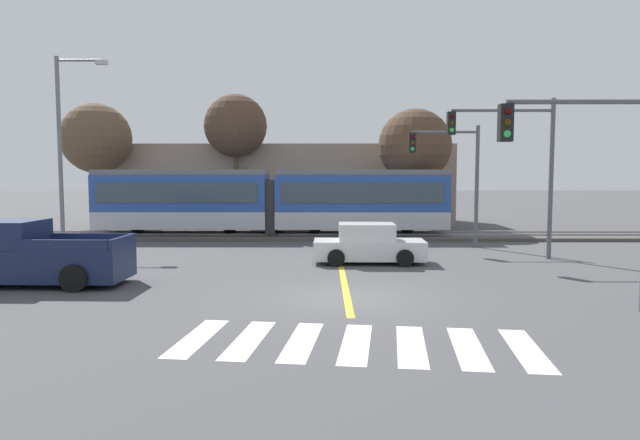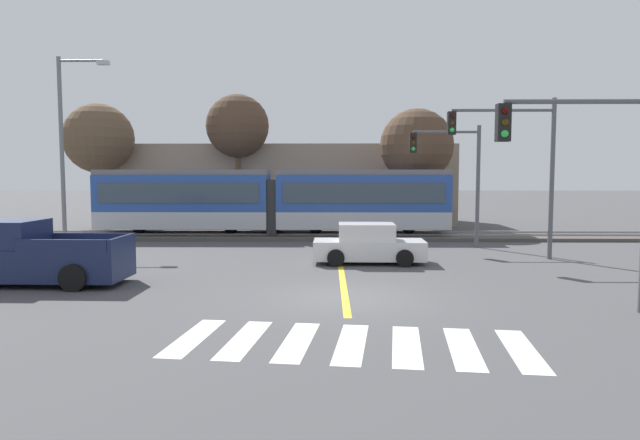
{
  "view_description": "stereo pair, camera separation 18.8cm",
  "coord_description": "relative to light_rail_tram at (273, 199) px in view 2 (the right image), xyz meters",
  "views": [
    {
      "loc": [
        -0.66,
        -15.45,
        3.41
      ],
      "look_at": [
        -0.78,
        6.69,
        1.6
      ],
      "focal_mm": 32.0,
      "sensor_mm": 36.0,
      "label": 1
    },
    {
      "loc": [
        -0.47,
        -15.45,
        3.41
      ],
      "look_at": [
        -0.78,
        6.69,
        1.6
      ],
      "focal_mm": 32.0,
      "sensor_mm": 36.0,
      "label": 2
    }
  ],
  "objects": [
    {
      "name": "crosswalk_stripe_0",
      "position": [
        0.12,
        -18.71,
        -2.04
      ],
      "size": [
        0.88,
        2.85,
        0.01
      ],
      "primitive_type": "cube",
      "rotation": [
        0.0,
        0.0,
        -0.12
      ],
      "color": "silver",
      "rests_on": "ground"
    },
    {
      "name": "traffic_light_far_right",
      "position": [
        8.68,
        -4.07,
        1.69
      ],
      "size": [
        3.25,
        0.38,
        5.6
      ],
      "color": "#515459",
      "rests_on": "ground"
    },
    {
      "name": "crosswalk_stripe_4",
      "position": [
        4.49,
        -19.22,
        -2.04
      ],
      "size": [
        0.88,
        2.85,
        0.01
      ],
      "primitive_type": "cube",
      "rotation": [
        0.0,
        0.0,
        -0.12
      ],
      "color": "silver",
      "rests_on": "ground"
    },
    {
      "name": "bare_tree_west",
      "position": [
        -2.78,
        5.85,
        4.32
      ],
      "size": [
        3.96,
        3.96,
        8.38
      ],
      "color": "brown",
      "rests_on": "ground"
    },
    {
      "name": "ground_plane",
      "position": [
        3.39,
        -14.85,
        -2.05
      ],
      "size": [
        200.0,
        200.0,
        0.0
      ],
      "primitive_type": "plane",
      "color": "#474749"
    },
    {
      "name": "pickup_truck",
      "position": [
        -6.12,
        -13.09,
        -1.21
      ],
      "size": [
        5.45,
        2.33,
        1.98
      ],
      "color": "#192347",
      "rests_on": "ground"
    },
    {
      "name": "sedan_crossing",
      "position": [
        4.47,
        -8.74,
        -1.35
      ],
      "size": [
        4.23,
        1.97,
        1.52
      ],
      "color": "silver",
      "rests_on": "ground"
    },
    {
      "name": "building_backdrop_far",
      "position": [
        0.27,
        9.55,
        0.62
      ],
      "size": [
        22.15,
        6.0,
        5.34
      ],
      "primitive_type": "cube",
      "color": "gray",
      "rests_on": "ground"
    },
    {
      "name": "rail_far",
      "position": [
        3.39,
        0.73,
        -1.82
      ],
      "size": [
        120.0,
        0.08,
        0.1
      ],
      "primitive_type": "cube",
      "color": "#939399",
      "rests_on": "track_bed"
    },
    {
      "name": "lane_centre_line",
      "position": [
        3.39,
        -9.54,
        -2.05
      ],
      "size": [
        0.2,
        15.1,
        0.01
      ],
      "primitive_type": "cube",
      "color": "gold",
      "rests_on": "ground"
    },
    {
      "name": "bare_tree_east",
      "position": [
        8.18,
        3.77,
        3.0
      ],
      "size": [
        4.36,
        4.36,
        7.24
      ],
      "color": "brown",
      "rests_on": "ground"
    },
    {
      "name": "crosswalk_stripe_5",
      "position": [
        5.58,
        -19.35,
        -2.04
      ],
      "size": [
        0.88,
        2.85,
        0.01
      ],
      "primitive_type": "cube",
      "rotation": [
        0.0,
        0.0,
        -0.12
      ],
      "color": "silver",
      "rests_on": "ground"
    },
    {
      "name": "track_bed",
      "position": [
        3.39,
        0.01,
        -1.96
      ],
      "size": [
        120.0,
        4.0,
        0.18
      ],
      "primitive_type": "cube",
      "color": "#4C4742",
      "rests_on": "ground"
    },
    {
      "name": "bare_tree_far_west",
      "position": [
        -11.37,
        5.23,
        3.52
      ],
      "size": [
        4.32,
        4.32,
        7.75
      ],
      "color": "brown",
      "rests_on": "ground"
    },
    {
      "name": "light_rail_tram",
      "position": [
        0.0,
        0.0,
        0.0
      ],
      "size": [
        18.5,
        2.64,
        3.43
      ],
      "color": "#B7BAC1",
      "rests_on": "track_bed"
    },
    {
      "name": "crosswalk_stripe_1",
      "position": [
        1.21,
        -18.83,
        -2.04
      ],
      "size": [
        0.88,
        2.85,
        0.01
      ],
      "primitive_type": "cube",
      "rotation": [
        0.0,
        0.0,
        -0.12
      ],
      "color": "silver",
      "rests_on": "ground"
    },
    {
      "name": "traffic_light_mid_right",
      "position": [
        10.37,
        -7.62,
        2.16
      ],
      "size": [
        4.25,
        0.38,
        6.36
      ],
      "color": "#515459",
      "rests_on": "ground"
    },
    {
      "name": "crosswalk_stripe_6",
      "position": [
        6.67,
        -19.48,
        -2.04
      ],
      "size": [
        0.88,
        2.85,
        0.01
      ],
      "primitive_type": "cube",
      "rotation": [
        0.0,
        0.0,
        -0.12
      ],
      "color": "silver",
      "rests_on": "ground"
    },
    {
      "name": "street_lamp_west",
      "position": [
        -9.82,
        -2.55,
        3.09
      ],
      "size": [
        2.54,
        0.28,
        9.02
      ],
      "color": "slate",
      "rests_on": "ground"
    },
    {
      "name": "crosswalk_stripe_3",
      "position": [
        3.39,
        -19.09,
        -2.04
      ],
      "size": [
        0.88,
        2.85,
        0.01
      ],
      "primitive_type": "cube",
      "rotation": [
        0.0,
        0.0,
        -0.12
      ],
      "color": "silver",
      "rests_on": "ground"
    },
    {
      "name": "traffic_light_near_right",
      "position": [
        9.32,
        -16.42,
        1.64
      ],
      "size": [
        3.75,
        0.38,
        5.58
      ],
      "color": "#515459",
      "rests_on": "ground"
    },
    {
      "name": "crosswalk_stripe_2",
      "position": [
        2.3,
        -18.96,
        -2.04
      ],
      "size": [
        0.88,
        2.85,
        0.01
      ],
      "primitive_type": "cube",
      "rotation": [
        0.0,
        0.0,
        -0.12
      ],
      "color": "silver",
      "rests_on": "ground"
    },
    {
      "name": "rail_near",
      "position": [
        3.39,
        -0.71,
        -1.82
      ],
      "size": [
        120.0,
        0.08,
        0.1
      ],
      "primitive_type": "cube",
      "color": "#939399",
      "rests_on": "track_bed"
    }
  ]
}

